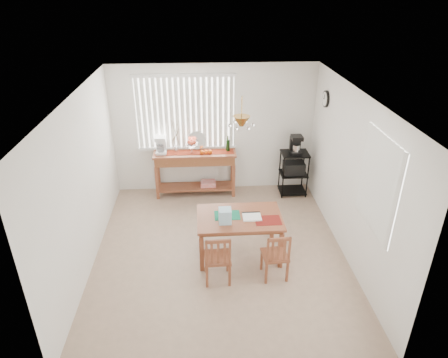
{
  "coord_description": "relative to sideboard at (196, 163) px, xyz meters",
  "views": [
    {
      "loc": [
        -0.26,
        -5.28,
        4.02
      ],
      "look_at": [
        0.1,
        0.55,
        1.05
      ],
      "focal_mm": 32.0,
      "sensor_mm": 36.0,
      "label": 1
    }
  ],
  "objects": [
    {
      "name": "cart_items",
      "position": [
        1.98,
        -0.11,
        0.39
      ],
      "size": [
        0.21,
        0.26,
        0.37
      ],
      "color": "black",
      "rests_on": "wire_cart"
    },
    {
      "name": "chair_right",
      "position": [
        1.16,
        -2.67,
        -0.3
      ],
      "size": [
        0.39,
        0.39,
        0.79
      ],
      "color": "brown",
      "rests_on": "ground"
    },
    {
      "name": "ground",
      "position": [
        0.38,
        -2.0,
        -0.69
      ],
      "size": [
        4.0,
        4.5,
        0.01
      ],
      "primitive_type": "cube",
      "color": "tan"
    },
    {
      "name": "room_shell",
      "position": [
        0.39,
        -1.99,
        1.0
      ],
      "size": [
        4.2,
        4.7,
        2.7
      ],
      "color": "white",
      "rests_on": "ground"
    },
    {
      "name": "sideboard",
      "position": [
        0.0,
        0.0,
        0.0
      ],
      "size": [
        1.63,
        0.46,
        0.92
      ],
      "color": "brown",
      "rests_on": "ground"
    },
    {
      "name": "chair_left",
      "position": [
        0.31,
        -2.69,
        -0.29
      ],
      "size": [
        0.39,
        0.39,
        0.82
      ],
      "color": "brown",
      "rests_on": "ground"
    },
    {
      "name": "wire_cart",
      "position": [
        1.98,
        -0.12,
        -0.14
      ],
      "size": [
        0.53,
        0.43,
        0.91
      ],
      "color": "black",
      "rests_on": "ground"
    },
    {
      "name": "sideboard_items",
      "position": [
        -0.27,
        0.02,
        0.37
      ],
      "size": [
        1.55,
        0.39,
        0.7
      ],
      "color": "maroon",
      "rests_on": "sideboard"
    },
    {
      "name": "table_items",
      "position": [
        0.56,
        -2.18,
        0.1
      ],
      "size": [
        1.01,
        0.47,
        0.23
      ],
      "color": "#157754",
      "rests_on": "dining_table"
    },
    {
      "name": "dining_table",
      "position": [
        0.68,
        -2.07,
        -0.07
      ],
      "size": [
        1.32,
        0.85,
        0.7
      ],
      "color": "brown",
      "rests_on": "ground"
    }
  ]
}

